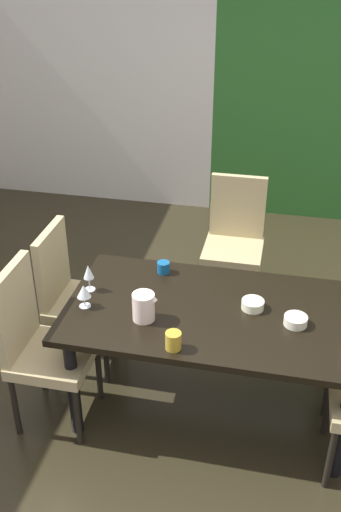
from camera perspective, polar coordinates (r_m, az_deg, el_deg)
ground_plane at (r=3.85m, az=-4.14°, el=-12.81°), size 5.22×5.76×0.02m
back_panel_interior at (r=6.05m, az=-8.95°, el=16.96°), size 2.71×0.10×2.51m
dining_table at (r=3.28m, az=4.37°, el=-6.62°), size 1.68×0.93×0.73m
chair_left_near at (r=3.37m, az=-13.08°, el=-8.23°), size 0.45×0.44×1.02m
chair_head_far at (r=4.38m, az=6.44°, el=2.01°), size 0.44×0.45×1.00m
chair_left_far at (r=3.76m, az=-9.81°, el=-3.54°), size 0.45×0.44×0.99m
wine_glass_east at (r=3.36m, az=-8.21°, el=-1.66°), size 0.07×0.07×0.17m
wine_glass_front at (r=3.23m, az=-8.67°, el=-3.55°), size 0.08×0.08×0.14m
serving_bowl_west at (r=3.17m, az=12.40°, el=-6.32°), size 0.13×0.13×0.05m
serving_bowl_rear at (r=3.25m, az=8.22°, el=-4.82°), size 0.13×0.13×0.05m
cup_left at (r=3.53m, az=-0.72°, el=-1.14°), size 0.08×0.08×0.07m
cup_near_window at (r=2.92m, az=0.28°, el=-8.46°), size 0.08×0.08×0.10m
pitcher_south at (r=3.11m, az=-2.69°, el=-5.07°), size 0.14×0.12×0.16m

